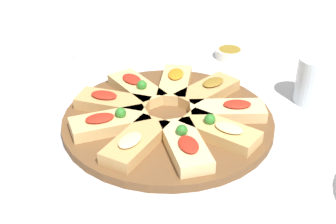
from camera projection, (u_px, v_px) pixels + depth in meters
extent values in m
plane|color=silver|center=(168.00, 124.00, 0.94)|extent=(3.00, 3.00, 0.00)
cylinder|color=brown|center=(168.00, 121.00, 0.94)|extent=(0.42, 0.42, 0.02)
cube|color=#E5C689|center=(227.00, 111.00, 0.93)|extent=(0.16, 0.11, 0.02)
ellipsoid|color=red|center=(237.00, 104.00, 0.93)|extent=(0.06, 0.05, 0.01)
cube|color=tan|center=(207.00, 92.00, 1.00)|extent=(0.16, 0.11, 0.02)
ellipsoid|color=olive|center=(213.00, 82.00, 1.00)|extent=(0.06, 0.05, 0.01)
cube|color=#DBB775|center=(175.00, 84.00, 1.03)|extent=(0.13, 0.16, 0.02)
ellipsoid|color=orange|center=(176.00, 74.00, 1.04)|extent=(0.06, 0.06, 0.01)
cube|color=#DBB775|center=(137.00, 89.00, 1.01)|extent=(0.09, 0.16, 0.02)
ellipsoid|color=red|center=(132.00, 79.00, 1.02)|extent=(0.04, 0.06, 0.01)
sphere|color=#2D7A28|center=(142.00, 85.00, 0.99)|extent=(0.02, 0.02, 0.02)
cube|color=tan|center=(113.00, 103.00, 0.96)|extent=(0.15, 0.15, 0.02)
ellipsoid|color=red|center=(104.00, 95.00, 0.96)|extent=(0.06, 0.06, 0.01)
cube|color=#DBB775|center=(110.00, 123.00, 0.89)|extent=(0.15, 0.07, 0.02)
ellipsoid|color=red|center=(100.00, 118.00, 0.88)|extent=(0.06, 0.04, 0.01)
sphere|color=#2D7A28|center=(121.00, 113.00, 0.89)|extent=(0.02, 0.02, 0.02)
cube|color=tan|center=(136.00, 142.00, 0.84)|extent=(0.16, 0.14, 0.02)
ellipsoid|color=beige|center=(130.00, 140.00, 0.82)|extent=(0.06, 0.06, 0.01)
cube|color=#E5C689|center=(185.00, 146.00, 0.83)|extent=(0.09, 0.16, 0.02)
ellipsoid|color=red|center=(189.00, 144.00, 0.81)|extent=(0.04, 0.06, 0.01)
sphere|color=#2D7A28|center=(182.00, 130.00, 0.84)|extent=(0.02, 0.02, 0.02)
cube|color=tan|center=(220.00, 131.00, 0.87)|extent=(0.13, 0.16, 0.02)
ellipsoid|color=beige|center=(229.00, 128.00, 0.85)|extent=(0.06, 0.06, 0.01)
sphere|color=#2D7A28|center=(210.00, 119.00, 0.87)|extent=(0.02, 0.02, 0.02)
cylinder|color=silver|center=(314.00, 81.00, 1.00)|extent=(0.08, 0.08, 0.10)
cube|color=white|center=(104.00, 55.00, 1.22)|extent=(0.15, 0.14, 0.01)
cylinder|color=silver|center=(229.00, 53.00, 1.21)|extent=(0.07, 0.07, 0.02)
cylinder|color=olive|center=(230.00, 50.00, 1.21)|extent=(0.06, 0.06, 0.00)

